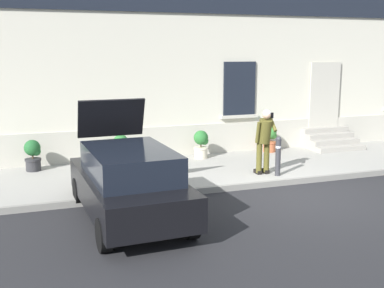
% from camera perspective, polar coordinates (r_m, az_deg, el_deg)
% --- Properties ---
extents(ground_plane, '(80.00, 80.00, 0.00)m').
position_cam_1_polar(ground_plane, '(11.80, 12.54, -5.99)').
color(ground_plane, '#232326').
extents(sidewalk, '(24.00, 3.60, 0.15)m').
position_cam_1_polar(sidewalk, '(14.14, 6.57, -2.66)').
color(sidewalk, '#99968E').
rests_on(sidewalk, ground).
extents(curb_edge, '(24.00, 0.12, 0.15)m').
position_cam_1_polar(curb_edge, '(12.55, 10.29, -4.52)').
color(curb_edge, gray).
rests_on(curb_edge, ground).
extents(building_facade, '(24.00, 1.52, 7.50)m').
position_cam_1_polar(building_facade, '(16.03, 2.91, 12.16)').
color(building_facade, beige).
rests_on(building_facade, ground).
extents(entrance_stoop, '(1.75, 1.28, 0.64)m').
position_cam_1_polar(entrance_stoop, '(17.07, 15.94, 0.42)').
color(entrance_stoop, '#9E998E').
rests_on(entrance_stoop, sidewalk).
extents(hatchback_car_black, '(1.92, 4.13, 2.34)m').
position_cam_1_polar(hatchback_car_black, '(9.79, -7.50, -4.46)').
color(hatchback_car_black, black).
rests_on(hatchback_car_black, ground).
extents(bollard_near_person, '(0.15, 0.15, 1.04)m').
position_cam_1_polar(bollard_near_person, '(12.83, 10.14, -1.25)').
color(bollard_near_person, '#333338').
rests_on(bollard_near_person, sidewalk).
extents(person_on_phone, '(0.51, 0.51, 1.74)m').
position_cam_1_polar(person_on_phone, '(12.82, 8.54, 0.78)').
color(person_on_phone, '#514C1E').
rests_on(person_on_phone, sidewalk).
extents(planter_charcoal, '(0.44, 0.44, 0.86)m').
position_cam_1_polar(planter_charcoal, '(13.86, -18.27, -1.18)').
color(planter_charcoal, '#2D2D30').
rests_on(planter_charcoal, sidewalk).
extents(planter_olive, '(0.44, 0.44, 0.86)m').
position_cam_1_polar(planter_olive, '(14.15, -8.36, -0.50)').
color(planter_olive, '#606B38').
rests_on(planter_olive, sidewalk).
extents(planter_cream, '(0.44, 0.44, 0.86)m').
position_cam_1_polar(planter_cream, '(14.71, 1.09, 0.05)').
color(planter_cream, beige).
rests_on(planter_cream, sidewalk).
extents(planter_terracotta, '(0.44, 0.44, 0.86)m').
position_cam_1_polar(planter_terracotta, '(15.86, 9.18, 0.71)').
color(planter_terracotta, '#B25B38').
rests_on(planter_terracotta, sidewalk).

